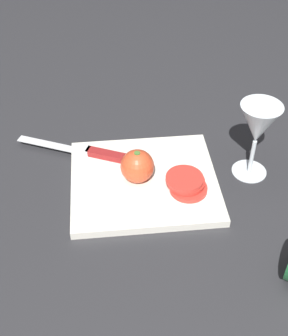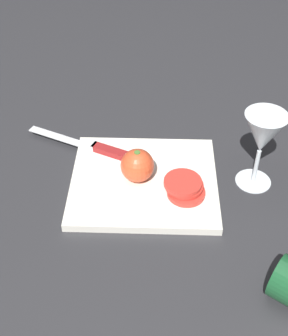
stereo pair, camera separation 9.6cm
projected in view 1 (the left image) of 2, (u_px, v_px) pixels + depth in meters
name	position (u px, v px, depth m)	size (l,w,h in m)	color
ground_plane	(139.00, 196.00, 0.97)	(3.00, 3.00, 0.00)	#28282B
cutting_board	(144.00, 182.00, 0.99)	(0.31, 0.27, 0.02)	silver
wine_glass	(258.00, 126.00, 0.94)	(0.09, 0.09, 0.17)	silver
whole_tomato	(138.00, 166.00, 0.96)	(0.07, 0.07, 0.07)	#DB4C28
knife	(94.00, 153.00, 1.04)	(0.25, 0.12, 0.01)	silver
tomato_slice_stack_near	(186.00, 184.00, 0.95)	(0.08, 0.09, 0.03)	red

